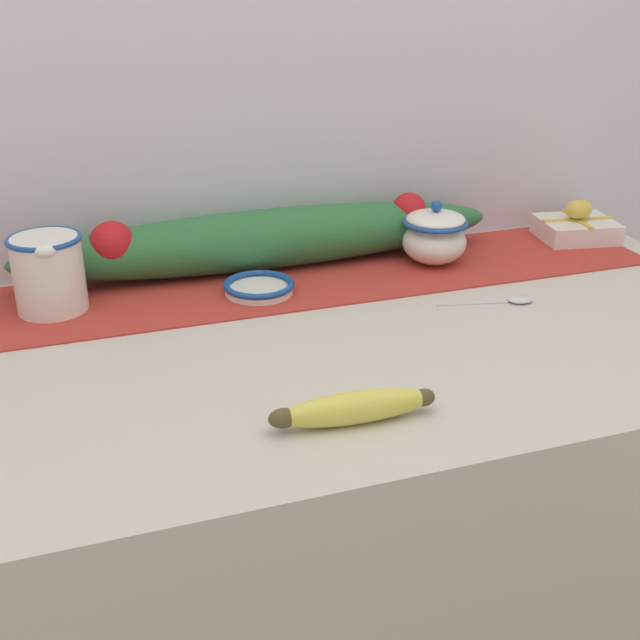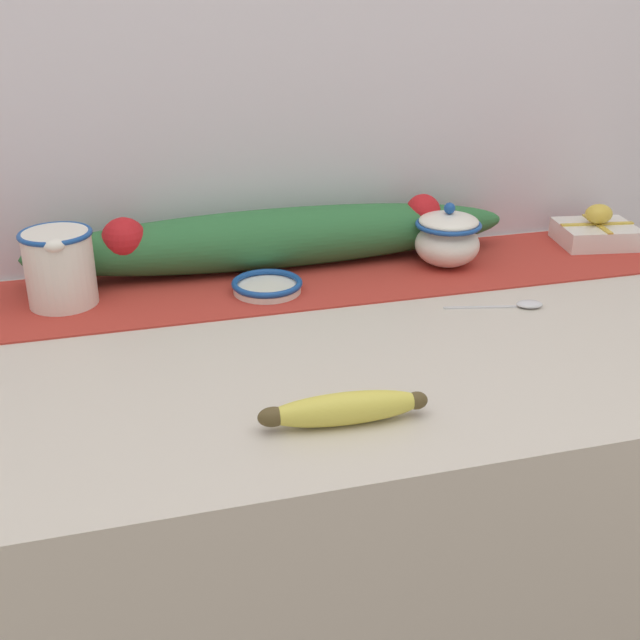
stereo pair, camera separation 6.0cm
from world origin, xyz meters
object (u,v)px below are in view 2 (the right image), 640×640
at_px(cream_pitcher, 59,265).
at_px(gift_box, 596,232).
at_px(small_dish, 267,286).
at_px(banana, 344,409).
at_px(spoon, 524,304).
at_px(sugar_bowl, 448,238).

xyz_separation_m(cream_pitcher, gift_box, (0.98, 0.03, -0.04)).
distance_m(cream_pitcher, small_dish, 0.33).
bearing_deg(small_dish, gift_box, 6.20).
bearing_deg(small_dish, banana, -89.66).
distance_m(banana, spoon, 0.45).
bearing_deg(cream_pitcher, spoon, -16.32).
height_order(sugar_bowl, small_dish, sugar_bowl).
bearing_deg(cream_pitcher, gift_box, 1.87).
height_order(small_dish, gift_box, gift_box).
relative_size(cream_pitcher, small_dish, 1.14).
bearing_deg(small_dish, spoon, -23.55).
relative_size(small_dish, spoon, 0.74).
bearing_deg(banana, cream_pitcher, 125.01).
distance_m(spoon, gift_box, 0.37).
bearing_deg(small_dish, sugar_bowl, 6.52).
distance_m(banana, gift_box, 0.82).
height_order(sugar_bowl, gift_box, sugar_bowl).
bearing_deg(cream_pitcher, sugar_bowl, -0.12).
height_order(cream_pitcher, gift_box, cream_pitcher).
height_order(cream_pitcher, sugar_bowl, cream_pitcher).
distance_m(cream_pitcher, banana, 0.56).
xyz_separation_m(sugar_bowl, spoon, (0.04, -0.20, -0.05)).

